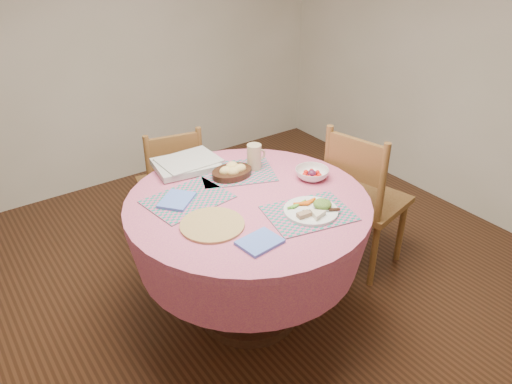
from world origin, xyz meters
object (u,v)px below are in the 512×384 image
chair_right (362,197)px  fruit_bowl (312,174)px  bread_bowl (232,171)px  wicker_trivet (212,225)px  chair_back (172,183)px  dinner_plate (313,209)px  dining_table (248,232)px  latte_mug (255,157)px

chair_right → fruit_bowl: (-0.41, 0.01, 0.28)m
chair_right → bread_bowl: size_ratio=4.16×
chair_right → wicker_trivet: (-1.09, -0.07, 0.26)m
wicker_trivet → bread_bowl: 0.49m
chair_back → dinner_plate: 1.23m
chair_back → dining_table: bearing=101.1°
chair_right → fruit_bowl: bearing=75.0°
latte_mug → fruit_bowl: 0.33m
dinner_plate → fruit_bowl: dinner_plate is taller
wicker_trivet → latte_mug: size_ratio=2.09×
dinner_plate → bread_bowl: bread_bowl is taller
chair_back → latte_mug: (0.22, -0.63, 0.38)m
fruit_bowl → chair_back: bearing=114.4°
chair_back → wicker_trivet: bearing=86.1°
wicker_trivet → latte_mug: latte_mug is taller
dining_table → latte_mug: 0.44m
dining_table → bread_bowl: bread_bowl is taller
chair_right → latte_mug: bearing=51.7°
dining_table → latte_mug: latte_mug is taller
latte_mug → fruit_bowl: bearing=-54.9°
latte_mug → fruit_bowl: (0.19, -0.27, -0.05)m
chair_back → fruit_bowl: size_ratio=3.64×
chair_right → fruit_bowl: chair_right is taller
wicker_trivet → bread_bowl: size_ratio=1.30×
chair_right → dinner_plate: size_ratio=3.64×
wicker_trivet → dinner_plate: 0.49m
chair_back → bread_bowl: (0.07, -0.64, 0.34)m
chair_back → fruit_bowl: 1.04m
dinner_plate → fruit_bowl: size_ratio=1.11×
chair_back → wicker_trivet: size_ratio=2.87×
chair_back → bread_bowl: size_ratio=3.74×
dinner_plate → fruit_bowl: 0.36m
wicker_trivet → bread_bowl: (0.34, 0.35, 0.03)m
chair_back → wicker_trivet: chair_back is taller
latte_mug → wicker_trivet: bearing=-143.9°
chair_right → fruit_bowl: size_ratio=4.04×
latte_mug → bread_bowl: bearing=-178.4°
latte_mug → dinner_plate: bearing=-94.4°
dining_table → chair_back: chair_back is taller
wicker_trivet → dinner_plate: size_ratio=1.14×
bread_bowl → dining_table: bearing=-105.9°
bread_bowl → latte_mug: bearing=1.6°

